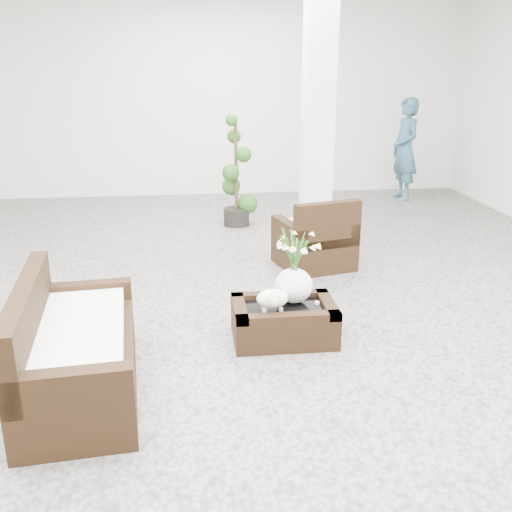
{
  "coord_description": "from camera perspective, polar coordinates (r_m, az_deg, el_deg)",
  "views": [
    {
      "loc": [
        -0.6,
        -5.27,
        2.37
      ],
      "look_at": [
        0.0,
        -0.1,
        0.62
      ],
      "focal_mm": 40.87,
      "sensor_mm": 36.0,
      "label": 1
    }
  ],
  "objects": [
    {
      "name": "ground",
      "position": [
        5.81,
        -0.11,
        -5.49
      ],
      "size": [
        11.0,
        11.0,
        0.0
      ],
      "primitive_type": "plane",
      "color": "gray",
      "rests_on": "ground"
    },
    {
      "name": "topiary",
      "position": [
        8.7,
        -1.96,
        8.23
      ],
      "size": [
        0.43,
        0.43,
        1.62
      ],
      "primitive_type": null,
      "color": "#1F4315",
      "rests_on": "ground"
    },
    {
      "name": "tealight",
      "position": [
        5.22,
        5.99,
        -4.56
      ],
      "size": [
        0.04,
        0.04,
        0.03
      ],
      "primitive_type": "cylinder",
      "color": "white",
      "rests_on": "coffee_table"
    },
    {
      "name": "column",
      "position": [
        8.3,
        6.11,
        14.17
      ],
      "size": [
        0.4,
        0.4,
        3.5
      ],
      "primitive_type": "cube",
      "color": "white",
      "rests_on": "ground"
    },
    {
      "name": "sheep_figurine",
      "position": [
        5.0,
        1.61,
        -4.39
      ],
      "size": [
        0.28,
        0.23,
        0.21
      ],
      "primitive_type": "ellipsoid",
      "color": "white",
      "rests_on": "coffee_table"
    },
    {
      "name": "armchair",
      "position": [
        7.0,
        5.74,
        2.38
      ],
      "size": [
        0.97,
        0.95,
        0.86
      ],
      "primitive_type": "cube",
      "rotation": [
        0.0,
        0.0,
        3.39
      ],
      "color": "black",
      "rests_on": "ground"
    },
    {
      "name": "planter_narcissus",
      "position": [
        5.12,
        3.76,
        -0.36
      ],
      "size": [
        0.44,
        0.44,
        0.8
      ],
      "primitive_type": null,
      "color": "white",
      "rests_on": "coffee_table"
    },
    {
      "name": "shopper",
      "position": [
        10.74,
        14.38,
        10.07
      ],
      "size": [
        0.49,
        0.69,
        1.78
      ],
      "primitive_type": "imported",
      "rotation": [
        0.0,
        0.0,
        -1.47
      ],
      "color": "#2F586A",
      "rests_on": "ground"
    },
    {
      "name": "coffee_table",
      "position": [
        5.22,
        2.74,
        -6.55
      ],
      "size": [
        0.9,
        0.6,
        0.31
      ],
      "primitive_type": "cube",
      "color": "black",
      "rests_on": "ground"
    },
    {
      "name": "loveseat",
      "position": [
        4.49,
        -17.03,
        -7.76
      ],
      "size": [
        0.94,
        1.71,
        0.88
      ],
      "primitive_type": "cube",
      "rotation": [
        0.0,
        0.0,
        1.66
      ],
      "color": "black",
      "rests_on": "ground"
    }
  ]
}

